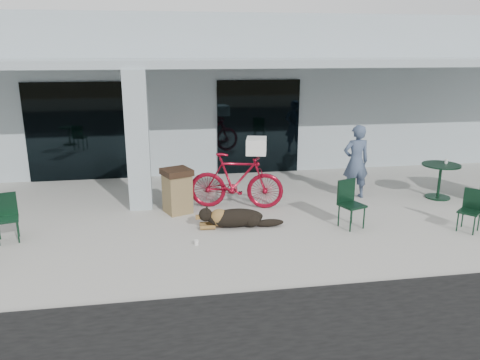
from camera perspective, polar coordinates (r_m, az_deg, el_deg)
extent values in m
plane|color=#A7A59D|center=(9.00, -2.78, -7.51)|extent=(80.00, 80.00, 0.00)
cube|color=#9FACB4|center=(16.80, -6.34, 11.20)|extent=(22.00, 7.00, 4.50)
cube|color=black|center=(13.58, -19.01, 5.55)|extent=(2.80, 0.06, 2.70)
cube|color=black|center=(13.66, 2.24, 6.45)|extent=(2.40, 0.06, 2.70)
cube|color=#9FACB4|center=(10.72, -12.36, 4.68)|extent=(0.50, 0.50, 3.12)
cube|color=#9FACB4|center=(11.86, -5.08, 14.03)|extent=(22.00, 2.80, 0.18)
imported|color=maroon|center=(10.65, -0.45, -0.10)|extent=(2.23, 1.09, 1.29)
cube|color=white|center=(10.43, 2.01, 4.18)|extent=(0.56, 0.67, 0.35)
cylinder|color=white|center=(8.87, -5.34, -7.59)|extent=(0.10, 0.10, 0.10)
imported|color=#3E4D68|center=(11.69, 13.94, 2.17)|extent=(0.67, 0.45, 1.81)
cylinder|color=white|center=(12.46, 23.82, 2.10)|extent=(0.09, 0.09, 0.10)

